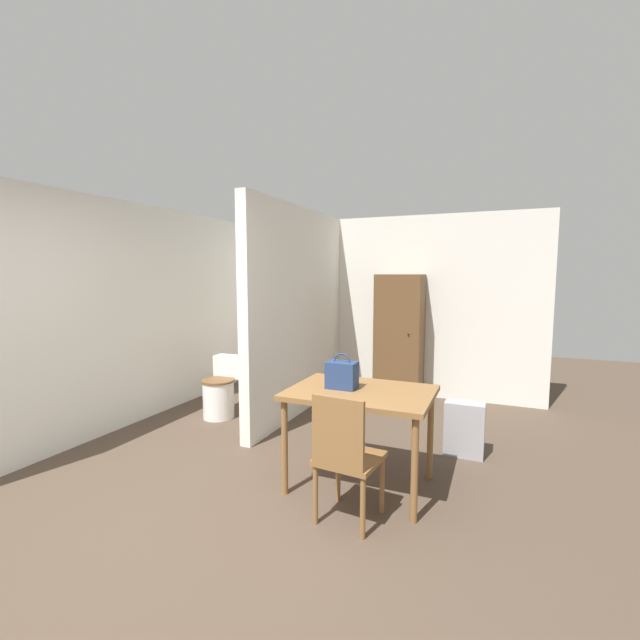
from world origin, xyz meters
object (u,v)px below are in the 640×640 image
(dining_table, at_px, (361,401))
(space_heater, at_px, (464,429))
(toilet, at_px, (221,391))
(handbag, at_px, (342,375))
(wooden_chair, at_px, (345,454))
(wooden_cabinet, at_px, (399,337))

(dining_table, xyz_separation_m, space_heater, (0.72, 0.94, -0.45))
(dining_table, distance_m, toilet, 2.31)
(space_heater, bearing_deg, handbag, -133.00)
(toilet, xyz_separation_m, space_heater, (2.78, -0.04, -0.05))
(wooden_chair, height_order, wooden_cabinet, wooden_cabinet)
(dining_table, height_order, wooden_cabinet, wooden_cabinet)
(dining_table, bearing_deg, handbag, -179.75)
(wooden_chair, relative_size, toilet, 1.30)
(toilet, bearing_deg, dining_table, -25.60)
(dining_table, relative_size, wooden_cabinet, 0.66)
(wooden_cabinet, bearing_deg, handbag, -87.75)
(space_heater, bearing_deg, wooden_cabinet, 121.59)
(handbag, height_order, space_heater, handbag)
(space_heater, bearing_deg, dining_table, -127.44)
(wooden_chair, relative_size, space_heater, 1.79)
(toilet, bearing_deg, wooden_cabinet, 40.86)
(wooden_cabinet, bearing_deg, wooden_chair, -83.99)
(toilet, height_order, space_heater, toilet)
(dining_table, height_order, handbag, handbag)
(toilet, relative_size, space_heater, 1.38)
(handbag, xyz_separation_m, space_heater, (0.88, 0.95, -0.64))
(wooden_chair, bearing_deg, dining_table, 102.75)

